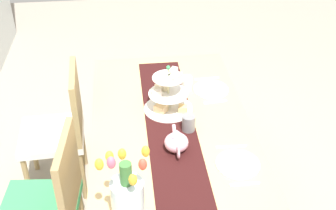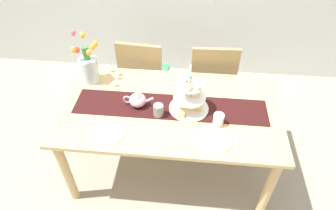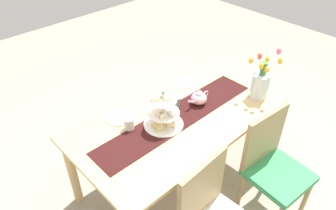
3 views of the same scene
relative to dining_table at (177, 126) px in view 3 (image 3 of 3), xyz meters
The scene contains 15 objects.
ground_plane 0.63m from the dining_table, ahead, with size 8.00×8.00×0.00m, color gray.
dining_table is the anchor object (origin of this frame).
chair_left 0.78m from the dining_table, 115.31° to the left, with size 0.46×0.46×0.91m.
table_runner 0.10m from the dining_table, 90.00° to the left, with size 1.47×0.28×0.00m, color black.
tiered_cake_stand 0.24m from the dining_table, ahead, with size 0.30×0.30×0.30m.
teapot 0.29m from the dining_table, behind, with size 0.24×0.13×0.14m.
tulip_vase 0.78m from the dining_table, 158.46° to the left, with size 0.19×0.23×0.44m.
dinner_plate_left 0.51m from the dining_table, 142.81° to the right, with size 0.23×0.23×0.01m, color white.
fork_left 0.63m from the dining_table, 150.90° to the right, with size 0.02×0.15×0.01m, color silver.
knife_left 0.41m from the dining_table, 130.02° to the right, with size 0.01×0.17×0.01m, color silver.
dinner_plate_right 0.46m from the dining_table, 42.24° to the right, with size 0.23×0.23×0.01m, color white.
fork_right 0.37m from the dining_table, 58.08° to the right, with size 0.02×0.15×0.01m, color silver.
knife_right 0.58m from the dining_table, 32.33° to the right, with size 0.01×0.17×0.01m, color silver.
mug_grey 0.19m from the dining_table, 130.22° to the right, with size 0.08×0.08×0.10m, color slate.
mug_white_text 0.41m from the dining_table, 21.80° to the right, with size 0.08×0.08×0.10m, color white.
Camera 3 is at (1.38, 1.37, 2.30)m, focal length 34.27 mm.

